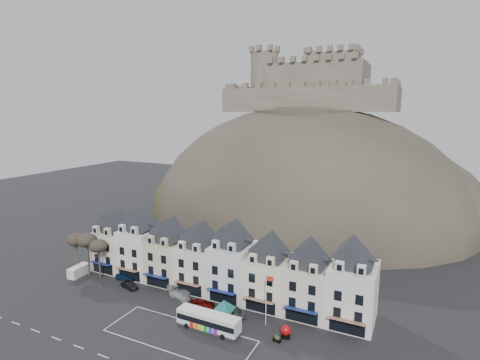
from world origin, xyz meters
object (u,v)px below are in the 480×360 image
object	(u,v)px
car_white	(179,295)
car_charcoal	(234,312)
flagpole	(267,296)
car_maroon	(202,304)
white_van	(79,271)
red_buoy	(286,331)
bus_shelter	(224,305)
car_silver	(179,289)
bus	(208,321)
car_navy	(126,276)
car_black	(129,285)

from	to	relation	value
car_white	car_charcoal	size ratio (longest dim) A/B	1.01
flagpole	car_maroon	world-z (taller)	flagpole
white_van	car_maroon	world-z (taller)	white_van
red_buoy	car_maroon	distance (m)	15.32
bus_shelter	car_charcoal	bearing A→B (deg)	73.82
red_buoy	white_van	size ratio (longest dim) A/B	0.42
car_silver	car_white	distance (m)	1.95
flagpole	car_white	xyz separation A→B (m)	(-16.71, 1.14, -4.08)
flagpole	bus	bearing A→B (deg)	-144.91
bus_shelter	car_silver	xyz separation A→B (m)	(-11.81, 4.88, -2.17)
car_navy	car_white	xyz separation A→B (m)	(13.49, -1.53, -0.10)
car_silver	car_maroon	distance (m)	6.87
car_silver	bus_shelter	bearing A→B (deg)	-88.34
car_black	bus_shelter	bearing A→B (deg)	-83.34
car_charcoal	red_buoy	bearing A→B (deg)	-78.64
car_white	car_maroon	xyz separation A→B (m)	(5.20, -0.97, 0.09)
bus_shelter	car_black	size ratio (longest dim) A/B	1.59
car_navy	car_silver	size ratio (longest dim) A/B	0.82
car_navy	car_white	size ratio (longest dim) A/B	1.00
white_van	car_white	distance (m)	23.33
car_silver	car_navy	bearing A→B (deg)	114.13
bus	car_navy	xyz separation A→B (m)	(-23.01, 7.72, -0.83)
bus_shelter	red_buoy	size ratio (longest dim) A/B	3.13
bus	bus_shelter	xyz separation A→B (m)	(1.09, 2.84, 1.34)
car_black	car_silver	xyz separation A→B (m)	(9.20, 2.50, 0.12)
white_van	car_silver	world-z (taller)	white_van
bus	red_buoy	bearing A→B (deg)	17.80
flagpole	car_charcoal	size ratio (longest dim) A/B	1.98
car_black	red_buoy	bearing A→B (deg)	-80.42
car_black	car_charcoal	size ratio (longest dim) A/B	0.89
car_maroon	car_charcoal	bearing A→B (deg)	-103.73
white_van	car_charcoal	distance (m)	34.52
white_van	car_black	world-z (taller)	white_van
red_buoy	car_silver	distance (m)	22.05
bus_shelter	white_van	world-z (taller)	bus_shelter
flagpole	car_maroon	distance (m)	12.18
bus_shelter	car_navy	xyz separation A→B (m)	(-24.09, 4.88, -2.18)
car_navy	white_van	bearing A→B (deg)	99.67
car_white	car_maroon	distance (m)	5.29
red_buoy	car_navy	xyz separation A→B (m)	(-33.89, 4.41, -0.24)
white_van	car_navy	distance (m)	10.13
bus	red_buoy	xyz separation A→B (m)	(10.88, 3.31, -0.59)
car_navy	car_silver	bearing A→B (deg)	-94.61
bus_shelter	car_maroon	distance (m)	6.30
car_navy	bus_shelter	bearing A→B (deg)	-106.07
car_maroon	red_buoy	bearing A→B (deg)	-110.90
car_white	car_charcoal	distance (m)	11.25
bus_shelter	car_maroon	bearing A→B (deg)	154.26
car_silver	bus	bearing A→B (deg)	-101.64
bus	car_maroon	distance (m)	6.83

